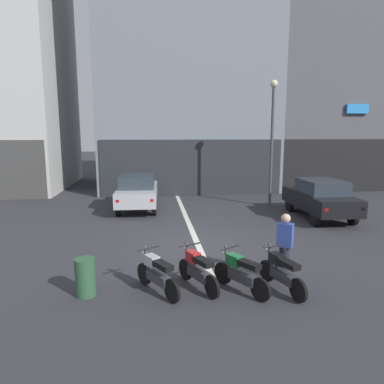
% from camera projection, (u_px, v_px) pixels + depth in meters
% --- Properties ---
extents(ground_plane, '(120.00, 120.00, 0.00)m').
position_uv_depth(ground_plane, '(198.00, 245.00, 11.11)').
color(ground_plane, '#333338').
extents(lane_centre_line, '(0.20, 18.00, 0.01)m').
position_uv_depth(lane_centre_line, '(182.00, 206.00, 16.98)').
color(lane_centre_line, silver).
rests_on(lane_centre_line, ground).
extents(building_mid_block, '(10.76, 9.05, 19.13)m').
position_uv_depth(building_mid_block, '(185.00, 41.00, 22.82)').
color(building_mid_block, gray).
rests_on(building_mid_block, ground).
extents(building_far_right, '(8.72, 8.79, 16.64)m').
position_uv_depth(building_far_right, '(313.00, 64.00, 24.07)').
color(building_far_right, '#56565B').
rests_on(building_far_right, ground).
extents(car_silver_crossing_near, '(1.88, 4.15, 1.64)m').
position_uv_depth(car_silver_crossing_near, '(138.00, 191.00, 16.22)').
color(car_silver_crossing_near, black).
rests_on(car_silver_crossing_near, ground).
extents(car_black_parked_kerbside, '(1.84, 4.13, 1.64)m').
position_uv_depth(car_black_parked_kerbside, '(320.00, 197.00, 14.60)').
color(car_black_parked_kerbside, black).
rests_on(car_black_parked_kerbside, ground).
extents(car_grey_down_street, '(1.78, 4.11, 1.64)m').
position_uv_depth(car_grey_down_street, '(197.00, 172.00, 24.31)').
color(car_grey_down_street, black).
rests_on(car_grey_down_street, ground).
extents(street_lamp, '(0.36, 0.36, 6.01)m').
position_uv_depth(street_lamp, '(272.00, 130.00, 16.47)').
color(street_lamp, '#47474C').
rests_on(street_lamp, ground).
extents(motorcycle_silver_row_leftmost, '(0.93, 1.46, 0.98)m').
position_uv_depth(motorcycle_silver_row_leftmost, '(157.00, 273.00, 7.74)').
color(motorcycle_silver_row_leftmost, black).
rests_on(motorcycle_silver_row_leftmost, ground).
extents(motorcycle_red_row_left_mid, '(0.78, 1.55, 0.98)m').
position_uv_depth(motorcycle_red_row_left_mid, '(198.00, 269.00, 7.97)').
color(motorcycle_red_row_left_mid, black).
rests_on(motorcycle_red_row_left_mid, ground).
extents(motorcycle_green_row_centre, '(0.95, 1.45, 0.98)m').
position_uv_depth(motorcycle_green_row_centre, '(240.00, 272.00, 7.79)').
color(motorcycle_green_row_centre, black).
rests_on(motorcycle_green_row_centre, ground).
extents(motorcycle_black_row_right_mid, '(0.63, 1.62, 0.98)m').
position_uv_depth(motorcycle_black_row_right_mid, '(281.00, 271.00, 7.85)').
color(motorcycle_black_row_right_mid, black).
rests_on(motorcycle_black_row_right_mid, ground).
extents(person_by_motorcycles, '(0.42, 0.39, 1.67)m').
position_uv_depth(person_by_motorcycles, '(285.00, 247.00, 8.32)').
color(person_by_motorcycles, '#23232D').
rests_on(person_by_motorcycles, ground).
extents(trash_bin, '(0.44, 0.44, 0.85)m').
position_uv_depth(trash_bin, '(85.00, 277.00, 7.61)').
color(trash_bin, '#2D5938').
rests_on(trash_bin, ground).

